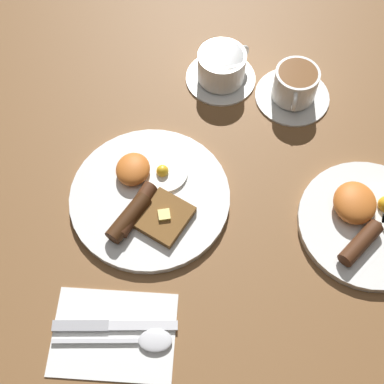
# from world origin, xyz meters

# --- Properties ---
(ground_plane) EXTENTS (3.00, 3.00, 0.00)m
(ground_plane) POSITION_xyz_m (0.00, 0.00, 0.00)
(ground_plane) COLOR brown
(breakfast_plate_near) EXTENTS (0.29, 0.29, 0.05)m
(breakfast_plate_near) POSITION_xyz_m (0.00, -0.00, 0.01)
(breakfast_plate_near) COLOR white
(breakfast_plate_near) RESTS_ON ground_plane
(breakfast_plate_far) EXTENTS (0.24, 0.24, 0.05)m
(breakfast_plate_far) POSITION_xyz_m (-0.00, 0.38, 0.01)
(breakfast_plate_far) COLOR white
(breakfast_plate_far) RESTS_ON ground_plane
(teacup_near) EXTENTS (0.14, 0.14, 0.07)m
(teacup_near) POSITION_xyz_m (-0.30, 0.09, 0.03)
(teacup_near) COLOR white
(teacup_near) RESTS_ON ground_plane
(teacup_far) EXTENTS (0.15, 0.15, 0.07)m
(teacup_far) POSITION_xyz_m (-0.27, 0.24, 0.03)
(teacup_far) COLOR white
(teacup_far) RESTS_ON ground_plane
(napkin) EXTENTS (0.16, 0.20, 0.01)m
(napkin) POSITION_xyz_m (0.25, -0.01, 0.00)
(napkin) COLOR white
(napkin) RESTS_ON ground_plane
(knife) EXTENTS (0.04, 0.20, 0.01)m
(knife) POSITION_xyz_m (0.24, -0.03, 0.01)
(knife) COLOR silver
(knife) RESTS_ON napkin
(spoon) EXTENTS (0.05, 0.19, 0.01)m
(spoon) POSITION_xyz_m (0.25, 0.03, 0.01)
(spoon) COLOR silver
(spoon) RESTS_ON napkin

